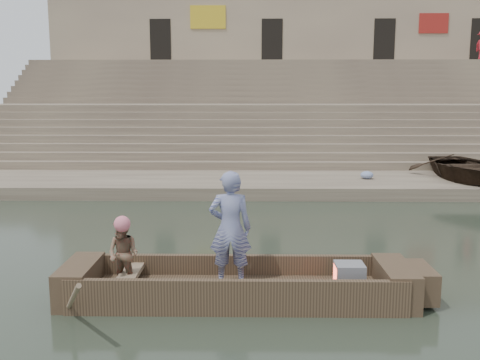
{
  "coord_description": "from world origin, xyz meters",
  "views": [
    {
      "loc": [
        -3.49,
        -10.14,
        3.31
      ],
      "look_at": [
        -3.67,
        1.54,
        1.4
      ],
      "focal_mm": 39.69,
      "sensor_mm": 36.0,
      "label": 1
    }
  ],
  "objects_px": {
    "television": "(349,276)",
    "beached_rowboat": "(467,167)",
    "main_rowboat": "(237,293)",
    "rowing_man": "(123,255)",
    "standing_man": "(230,228)"
  },
  "relations": [
    {
      "from": "television",
      "to": "beached_rowboat",
      "type": "bearing_deg",
      "value": 59.21
    },
    {
      "from": "main_rowboat",
      "to": "television",
      "type": "bearing_deg",
      "value": 0.0
    },
    {
      "from": "rowing_man",
      "to": "standing_man",
      "type": "bearing_deg",
      "value": 27.24
    },
    {
      "from": "standing_man",
      "to": "television",
      "type": "height_order",
      "value": "standing_man"
    },
    {
      "from": "standing_man",
      "to": "main_rowboat",
      "type": "bearing_deg",
      "value": 130.83
    },
    {
      "from": "beached_rowboat",
      "to": "standing_man",
      "type": "bearing_deg",
      "value": -129.54
    },
    {
      "from": "main_rowboat",
      "to": "standing_man",
      "type": "xyz_separation_m",
      "value": [
        -0.11,
        0.13,
        1.05
      ]
    },
    {
      "from": "standing_man",
      "to": "rowing_man",
      "type": "distance_m",
      "value": 1.75
    },
    {
      "from": "standing_man",
      "to": "beached_rowboat",
      "type": "bearing_deg",
      "value": -128.66
    },
    {
      "from": "beached_rowboat",
      "to": "rowing_man",
      "type": "bearing_deg",
      "value": -134.55
    },
    {
      "from": "main_rowboat",
      "to": "rowing_man",
      "type": "xyz_separation_m",
      "value": [
        -1.8,
        -0.08,
        0.67
      ]
    },
    {
      "from": "main_rowboat",
      "to": "beached_rowboat",
      "type": "bearing_deg",
      "value": 52.08
    },
    {
      "from": "main_rowboat",
      "to": "television",
      "type": "distance_m",
      "value": 1.82
    },
    {
      "from": "standing_man",
      "to": "rowing_man",
      "type": "height_order",
      "value": "standing_man"
    },
    {
      "from": "rowing_man",
      "to": "television",
      "type": "xyz_separation_m",
      "value": [
        3.6,
        0.08,
        -0.36
      ]
    }
  ]
}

